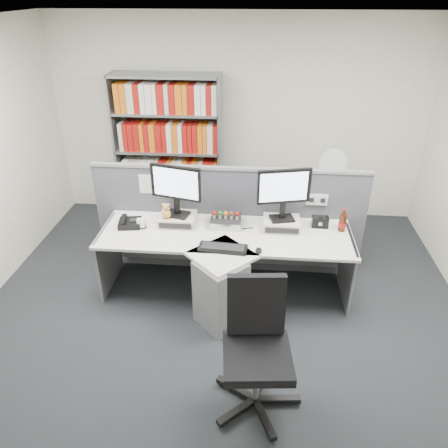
# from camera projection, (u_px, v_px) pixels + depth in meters

# --- Properties ---
(ground) EXTENTS (5.50, 5.50, 0.00)m
(ground) POSITION_uv_depth(u_px,v_px,m) (218.00, 342.00, 4.06)
(ground) COLOR #292C30
(ground) RESTS_ON ground
(room_shell) EXTENTS (5.04, 5.54, 2.72)m
(room_shell) POSITION_uv_depth(u_px,v_px,m) (216.00, 164.00, 3.19)
(room_shell) COLOR white
(room_shell) RESTS_ON ground
(partition) EXTENTS (3.00, 0.08, 1.27)m
(partition) POSITION_uv_depth(u_px,v_px,m) (229.00, 219.00, 4.83)
(partition) COLOR #52535D
(partition) RESTS_ON ground
(desk) EXTENTS (2.60, 1.20, 0.72)m
(desk) POSITION_uv_depth(u_px,v_px,m) (224.00, 267.00, 4.35)
(desk) COLOR silver
(desk) RESTS_ON ground
(monitor_riser_left) EXTENTS (0.38, 0.31, 0.10)m
(monitor_riser_left) POSITION_uv_depth(u_px,v_px,m) (178.00, 219.00, 4.57)
(monitor_riser_left) COLOR beige
(monitor_riser_left) RESTS_ON desk
(monitor_riser_right) EXTENTS (0.38, 0.31, 0.10)m
(monitor_riser_right) POSITION_uv_depth(u_px,v_px,m) (281.00, 224.00, 4.49)
(monitor_riser_right) COLOR beige
(monitor_riser_right) RESTS_ON desk
(monitor_left) EXTENTS (0.54, 0.23, 0.55)m
(monitor_left) POSITION_uv_depth(u_px,v_px,m) (176.00, 187.00, 4.39)
(monitor_left) COLOR black
(monitor_left) RESTS_ON monitor_riser_left
(monitor_right) EXTENTS (0.54, 0.23, 0.55)m
(monitor_right) POSITION_uv_depth(u_px,v_px,m) (284.00, 190.00, 4.31)
(monitor_right) COLOR black
(monitor_right) RESTS_ON monitor_riser_right
(desktop_pc) EXTENTS (0.32, 0.28, 0.08)m
(desktop_pc) POSITION_uv_depth(u_px,v_px,m) (226.00, 221.00, 4.56)
(desktop_pc) COLOR black
(desktop_pc) RESTS_ON desk
(figurines) EXTENTS (0.29, 0.05, 0.09)m
(figurines) POSITION_uv_depth(u_px,v_px,m) (226.00, 214.00, 4.50)
(figurines) COLOR beige
(figurines) RESTS_ON desktop_pc
(keyboard) EXTENTS (0.48, 0.21, 0.03)m
(keyboard) POSITION_uv_depth(u_px,v_px,m) (223.00, 248.00, 4.14)
(keyboard) COLOR black
(keyboard) RESTS_ON desk
(mouse) EXTENTS (0.06, 0.10, 0.04)m
(mouse) POSITION_uv_depth(u_px,v_px,m) (259.00, 250.00, 4.09)
(mouse) COLOR black
(mouse) RESTS_ON desk
(desk_phone) EXTENTS (0.26, 0.24, 0.10)m
(desk_phone) POSITION_uv_depth(u_px,v_px,m) (129.00, 223.00, 4.53)
(desk_phone) COLOR black
(desk_phone) RESTS_ON desk
(desk_calendar) EXTENTS (0.09, 0.07, 0.11)m
(desk_calendar) POSITION_uv_depth(u_px,v_px,m) (141.00, 224.00, 4.49)
(desk_calendar) COLOR black
(desk_calendar) RESTS_ON desk
(plush_toy) EXTENTS (0.10, 0.10, 0.17)m
(plush_toy) POSITION_uv_depth(u_px,v_px,m) (166.00, 212.00, 4.46)
(plush_toy) COLOR #D19045
(plush_toy) RESTS_ON monitor_riser_left
(speaker) EXTENTS (0.17, 0.10, 0.12)m
(speaker) POSITION_uv_depth(u_px,v_px,m) (320.00, 222.00, 4.51)
(speaker) COLOR black
(speaker) RESTS_ON desk
(cola_bottle) EXTENTS (0.08, 0.08, 0.25)m
(cola_bottle) POSITION_uv_depth(u_px,v_px,m) (342.00, 223.00, 4.42)
(cola_bottle) COLOR #3F190A
(cola_bottle) RESTS_ON desk
(shelving_unit) EXTENTS (1.41, 0.40, 2.00)m
(shelving_unit) POSITION_uv_depth(u_px,v_px,m) (169.00, 153.00, 5.78)
(shelving_unit) COLOR gray
(shelving_unit) RESTS_ON ground
(filing_cabinet) EXTENTS (0.45, 0.61, 0.70)m
(filing_cabinet) POSITION_uv_depth(u_px,v_px,m) (326.00, 216.00, 5.53)
(filing_cabinet) COLOR gray
(filing_cabinet) RESTS_ON ground
(desk_fan) EXTENTS (0.33, 0.20, 0.55)m
(desk_fan) POSITION_uv_depth(u_px,v_px,m) (332.00, 165.00, 5.19)
(desk_fan) COLOR white
(desk_fan) RESTS_ON filing_cabinet
(office_chair) EXTENTS (0.70, 0.71, 1.07)m
(office_chair) POSITION_uv_depth(u_px,v_px,m) (256.00, 344.00, 3.26)
(office_chair) COLOR silver
(office_chair) RESTS_ON ground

